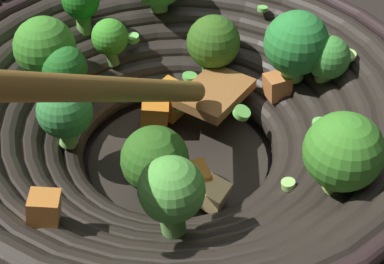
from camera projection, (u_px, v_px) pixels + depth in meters
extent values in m
plane|color=#28231E|center=(178.00, 165.00, 0.53)|extent=(4.00, 4.00, 0.00)
cylinder|color=black|center=(178.00, 161.00, 0.53)|extent=(0.16, 0.16, 0.01)
torus|color=black|center=(178.00, 149.00, 0.52)|extent=(0.22, 0.22, 0.03)
torus|color=black|center=(178.00, 140.00, 0.51)|extent=(0.25, 0.25, 0.03)
torus|color=black|center=(178.00, 132.00, 0.51)|extent=(0.29, 0.29, 0.03)
torus|color=black|center=(177.00, 123.00, 0.50)|extent=(0.32, 0.32, 0.03)
torus|color=black|center=(177.00, 114.00, 0.49)|extent=(0.35, 0.35, 0.03)
torus|color=black|center=(177.00, 105.00, 0.49)|extent=(0.38, 0.38, 0.03)
torus|color=black|center=(177.00, 95.00, 0.48)|extent=(0.41, 0.41, 0.03)
torus|color=black|center=(177.00, 85.00, 0.47)|extent=(0.43, 0.43, 0.01)
cylinder|color=#699E4C|center=(159.00, 5.00, 0.60)|extent=(0.03, 0.03, 0.01)
cylinder|color=#61A53C|center=(69.00, 93.00, 0.54)|extent=(0.03, 0.02, 0.02)
sphere|color=#226B22|center=(64.00, 68.00, 0.52)|extent=(0.04, 0.04, 0.04)
cylinder|color=#76B252|center=(324.00, 80.00, 0.53)|extent=(0.02, 0.02, 0.02)
sphere|color=#3B8D35|center=(328.00, 57.00, 0.52)|extent=(0.04, 0.04, 0.04)
cylinder|color=#63A148|center=(172.00, 219.00, 0.40)|extent=(0.02, 0.02, 0.02)
sphere|color=#52A540|center=(171.00, 190.00, 0.38)|extent=(0.05, 0.05, 0.05)
cylinder|color=#58993E|center=(156.00, 186.00, 0.49)|extent=(0.02, 0.02, 0.02)
sphere|color=#2F661D|center=(155.00, 160.00, 0.47)|extent=(0.06, 0.06, 0.06)
cylinder|color=#6BB140|center=(213.00, 67.00, 0.58)|extent=(0.02, 0.02, 0.02)
sphere|color=#33621C|center=(213.00, 42.00, 0.56)|extent=(0.05, 0.05, 0.05)
cylinder|color=#87B752|center=(50.00, 75.00, 0.55)|extent=(0.03, 0.03, 0.02)
sphere|color=#3B8A28|center=(45.00, 47.00, 0.53)|extent=(0.06, 0.06, 0.06)
cylinder|color=#68A74B|center=(292.00, 72.00, 0.54)|extent=(0.03, 0.03, 0.02)
sphere|color=#298436|center=(296.00, 43.00, 0.52)|extent=(0.06, 0.06, 0.06)
cylinder|color=#83BD5A|center=(69.00, 136.00, 0.50)|extent=(0.02, 0.02, 0.02)
sphere|color=#33833B|center=(65.00, 111.00, 0.48)|extent=(0.05, 0.05, 0.05)
cylinder|color=#78A440|center=(336.00, 182.00, 0.42)|extent=(0.02, 0.02, 0.02)
sphere|color=#3C8727|center=(343.00, 152.00, 0.40)|extent=(0.06, 0.06, 0.06)
cylinder|color=#679B4F|center=(112.00, 57.00, 0.57)|extent=(0.02, 0.01, 0.02)
sphere|color=green|center=(110.00, 37.00, 0.56)|extent=(0.04, 0.04, 0.04)
cylinder|color=#65A244|center=(84.00, 24.00, 0.58)|extent=(0.02, 0.02, 0.02)
sphere|color=#1C6918|center=(81.00, 0.00, 0.56)|extent=(0.04, 0.04, 0.04)
cube|color=#DFC075|center=(213.00, 194.00, 0.47)|extent=(0.03, 0.03, 0.03)
cube|color=#BC7322|center=(194.00, 181.00, 0.47)|extent=(0.04, 0.04, 0.03)
cube|color=orange|center=(155.00, 110.00, 0.54)|extent=(0.04, 0.04, 0.03)
cube|color=#CD773E|center=(277.00, 86.00, 0.55)|extent=(0.03, 0.03, 0.02)
cube|color=orange|center=(46.00, 210.00, 0.39)|extent=(0.03, 0.03, 0.03)
cube|color=orange|center=(170.00, 99.00, 0.56)|extent=(0.03, 0.03, 0.03)
cylinder|color=#6BC651|center=(133.00, 38.00, 0.58)|extent=(0.01, 0.01, 0.01)
cylinder|color=#99D166|center=(348.00, 55.00, 0.52)|extent=(0.02, 0.02, 0.01)
cylinder|color=#56B247|center=(334.00, 165.00, 0.44)|extent=(0.02, 0.02, 0.01)
cylinder|color=#99D166|center=(288.00, 184.00, 0.45)|extent=(0.02, 0.02, 0.01)
cylinder|color=#6BC651|center=(242.00, 113.00, 0.51)|extent=(0.02, 0.02, 0.01)
cylinder|color=#6BC651|center=(320.00, 123.00, 0.46)|extent=(0.02, 0.02, 0.00)
cylinder|color=#6BC651|center=(178.00, 106.00, 0.55)|extent=(0.01, 0.01, 0.01)
cylinder|color=#6BC651|center=(263.00, 9.00, 0.58)|extent=(0.01, 0.01, 0.01)
cylinder|color=#99D166|center=(328.00, 167.00, 0.40)|extent=(0.02, 0.02, 0.01)
cylinder|color=#56B247|center=(190.00, 76.00, 0.56)|extent=(0.02, 0.02, 0.00)
cube|color=brown|center=(214.00, 92.00, 0.54)|extent=(0.05, 0.07, 0.01)
cylinder|color=olive|center=(112.00, 90.00, 0.40)|extent=(0.02, 0.22, 0.15)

